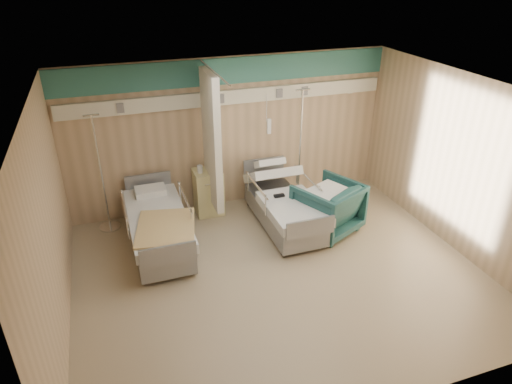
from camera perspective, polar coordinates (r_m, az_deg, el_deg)
The scene contains 13 objects.
ground at distance 7.07m, azimuth 2.89°, elevation -10.20°, with size 6.00×5.00×0.00m, color gray.
room_walls at distance 6.32m, azimuth 2.17°, elevation 4.60°, with size 6.04×5.04×2.82m.
bed_right at distance 8.09m, azimuth 3.52°, elevation -2.24°, with size 1.00×2.16×0.63m, color silver, non-canonical shape.
bed_left at distance 7.63m, azimuth -12.03°, elevation -4.85°, with size 1.00×2.16×0.63m, color silver, non-canonical shape.
bedside_cabinet at distance 8.49m, azimuth -5.97°, elevation 0.01°, with size 0.50×0.48×0.85m, color #DACF88.
visitor_armchair at distance 7.97m, azimuth 8.92°, elevation -1.89°, with size 0.97×1.00×0.91m, color #1C4746.
waffle_blanket at distance 7.69m, azimuth 9.18°, elevation 1.08°, with size 0.69×0.61×0.08m, color silver.
iv_stand_right at distance 8.90m, azimuth 5.35°, elevation 1.63°, with size 0.40×0.40×2.23m.
iv_stand_left at distance 8.37m, azimuth -18.15°, elevation -1.72°, with size 0.38×0.38×2.10m.
call_remote at distance 7.84m, azimuth 2.91°, elevation -0.46°, with size 0.18×0.08×0.04m, color black.
tan_blanket at distance 7.07m, azimuth -11.20°, elevation -4.38°, with size 0.86×1.08×0.04m, color tan.
toiletry_bag at distance 8.25m, azimuth -5.25°, elevation 2.89°, with size 0.19×0.12×0.11m, color black.
white_cup at distance 8.23m, azimuth -7.02°, elevation 2.86°, with size 0.10×0.10×0.14m, color white.
Camera 1 is at (-2.14, -5.18, 4.31)m, focal length 32.00 mm.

